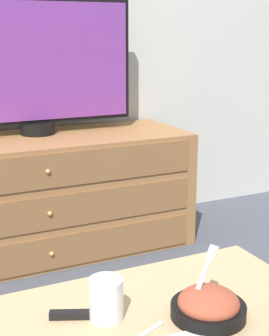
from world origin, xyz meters
The scene contains 6 objects.
ground_plane centered at (0.00, 0.00, 0.00)m, with size 12.00×12.00×0.00m, color #474C56.
dresser centered at (0.10, -0.31, 0.31)m, with size 1.62×0.58×0.61m.
tv centered at (0.16, -0.21, 0.97)m, with size 1.04×0.18×0.69m.
takeout_bowl centered at (0.11, -1.91, 0.50)m, with size 0.18×0.18×0.16m.
drink_cup centered at (-0.11, -1.81, 0.52)m, with size 0.08×0.08×0.10m.
remote_control centered at (-0.17, -1.78, 0.49)m, with size 0.13×0.07×0.02m.
Camera 1 is at (-0.52, -2.82, 1.13)m, focal length 55.00 mm.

